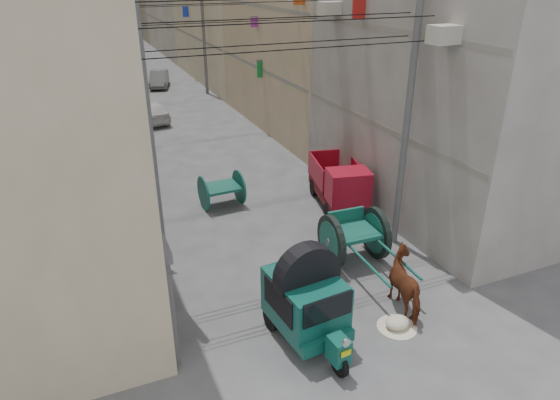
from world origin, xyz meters
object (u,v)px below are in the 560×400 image
second_cart (222,189)px  distant_car_white (150,111)px  horse (409,284)px  auto_rickshaw (307,298)px  tonga_cart (354,236)px  mini_truck (341,188)px  distant_car_grey (159,79)px  feed_sack (397,322)px  distant_car_green (133,60)px

second_cart → distant_car_white: (-0.49, 12.01, -0.07)m
second_cart → distant_car_white: size_ratio=0.42×
horse → auto_rickshaw: bearing=8.2°
tonga_cart → distant_car_white: tonga_cart is taller
mini_truck → distant_car_grey: mini_truck is taller
second_cart → feed_sack: 8.39m
distant_car_white → distant_car_grey: size_ratio=1.03×
mini_truck → distant_car_grey: 22.86m
tonga_cart → second_cart: 5.65m
distant_car_grey → tonga_cart: bearing=-73.3°
mini_truck → distant_car_white: mini_truck is taller
second_cart → distant_car_grey: bearing=82.4°
second_cart → horse: (2.55, -7.61, 0.07)m
distant_car_grey → distant_car_green: (-0.56, 8.74, -0.01)m
horse → distant_car_grey: size_ratio=0.51×
feed_sack → tonga_cart: bearing=79.5°
auto_rickshaw → distant_car_white: (-0.21, 19.60, -0.51)m
second_cart → distant_car_green: 29.55m
auto_rickshaw → second_cart: auto_rickshaw is taller
distant_car_grey → auto_rickshaw: bearing=-79.0°
auto_rickshaw → distant_car_green: (1.38, 37.11, -0.57)m
mini_truck → feed_sack: bearing=-94.7°
horse → distant_car_green: 37.16m
tonga_cart → second_cart: (-2.47, 5.09, -0.14)m
distant_car_green → second_cart: bearing=84.9°
auto_rickshaw → second_cart: 7.60m
distant_car_white → distant_car_green: size_ratio=0.94×
second_cart → tonga_cart: bearing=-67.1°
horse → distant_car_green: bearing=-79.1°
distant_car_white → distant_car_grey: distant_car_white is taller
auto_rickshaw → tonga_cart: size_ratio=0.78×
distant_car_white → distant_car_grey: bearing=-112.0°
auto_rickshaw → horse: auto_rickshaw is taller
tonga_cart → distant_car_grey: (-0.81, 25.87, -0.25)m
tonga_cart → feed_sack: size_ratio=5.82×
auto_rickshaw → feed_sack: 2.45m
distant_car_green → auto_rickshaw: bearing=84.9°
distant_car_white → mini_truck: bearing=98.8°
feed_sack → horse: size_ratio=0.34×
distant_car_white → auto_rickshaw: bearing=82.4°
mini_truck → distant_car_green: 31.61m
feed_sack → distant_car_grey: bearing=90.5°
distant_car_grey → distant_car_green: size_ratio=0.90×
mini_truck → feed_sack: 6.51m
distant_car_grey → second_cart: bearing=-79.7°
second_cart → feed_sack: size_ratio=2.47×
tonga_cart → second_cart: size_ratio=2.36×
horse → distant_car_white: (-3.05, 19.62, -0.14)m
distant_car_white → feed_sack: bearing=88.5°
distant_car_grey → distant_car_white: bearing=-88.9°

